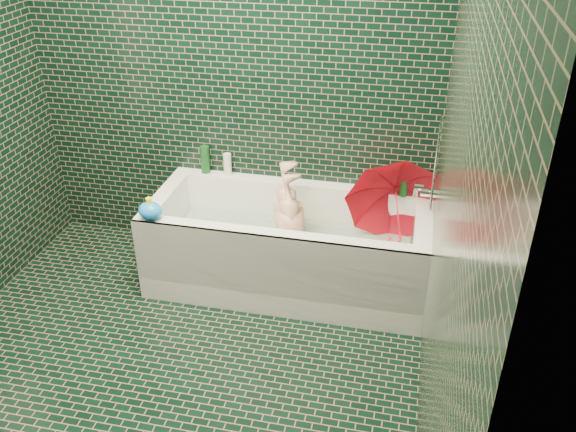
% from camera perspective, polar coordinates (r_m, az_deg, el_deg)
% --- Properties ---
extents(floor, '(2.80, 2.80, 0.00)m').
position_cam_1_polar(floor, '(3.33, -11.78, -15.04)').
color(floor, black).
rests_on(floor, ground).
extents(wall_back, '(2.80, 0.00, 2.80)m').
position_cam_1_polar(wall_back, '(3.84, -5.44, 13.55)').
color(wall_back, black).
rests_on(wall_back, floor).
extents(wall_right, '(0.00, 2.80, 2.80)m').
position_cam_1_polar(wall_right, '(2.37, 15.03, 2.00)').
color(wall_right, black).
rests_on(wall_right, floor).
extents(bathtub, '(1.70, 0.75, 0.55)m').
position_cam_1_polar(bathtub, '(3.82, 0.01, -3.61)').
color(bathtub, white).
rests_on(bathtub, floor).
extents(bath_mat, '(1.35, 0.47, 0.01)m').
position_cam_1_polar(bath_mat, '(3.86, 0.07, -4.16)').
color(bath_mat, '#51C427').
rests_on(bath_mat, bathtub).
extents(water, '(1.48, 0.53, 0.00)m').
position_cam_1_polar(water, '(3.79, 0.07, -2.35)').
color(water, silver).
rests_on(water, bathtub).
extents(faucet, '(0.18, 0.19, 0.55)m').
position_cam_1_polar(faucet, '(3.48, 13.24, 2.69)').
color(faucet, silver).
rests_on(faucet, wall_right).
extents(child, '(1.02, 0.58, 0.29)m').
position_cam_1_polar(child, '(3.79, 0.56, -2.12)').
color(child, '#DCA589').
rests_on(child, bathtub).
extents(umbrella, '(0.79, 0.74, 0.78)m').
position_cam_1_polar(umbrella, '(3.64, 10.22, 0.29)').
color(umbrella, red).
rests_on(umbrella, bathtub).
extents(soap_bottle_a, '(0.12, 0.12, 0.24)m').
position_cam_1_polar(soap_bottle_a, '(3.89, 12.74, 2.00)').
color(soap_bottle_a, white).
rests_on(soap_bottle_a, bathtub).
extents(soap_bottle_b, '(0.11, 0.11, 0.19)m').
position_cam_1_polar(soap_bottle_b, '(3.86, 11.80, 1.90)').
color(soap_bottle_b, '#3F1D6C').
rests_on(soap_bottle_b, bathtub).
extents(soap_bottle_c, '(0.16, 0.16, 0.18)m').
position_cam_1_polar(soap_bottle_c, '(3.88, 11.06, 2.17)').
color(soap_bottle_c, '#14471B').
rests_on(soap_bottle_c, bathtub).
extents(bottle_right_tall, '(0.07, 0.07, 0.22)m').
position_cam_1_polar(bottle_right_tall, '(3.80, 10.85, 3.39)').
color(bottle_right_tall, '#14471B').
rests_on(bottle_right_tall, bathtub).
extents(bottle_right_pump, '(0.07, 0.07, 0.18)m').
position_cam_1_polar(bottle_right_pump, '(3.82, 11.96, 3.04)').
color(bottle_right_pump, silver).
rests_on(bottle_right_pump, bathtub).
extents(bottle_left_tall, '(0.08, 0.08, 0.18)m').
position_cam_1_polar(bottle_left_tall, '(4.07, -7.75, 5.26)').
color(bottle_left_tall, '#14471B').
rests_on(bottle_left_tall, bathtub).
extents(bottle_left_short, '(0.06, 0.06, 0.15)m').
position_cam_1_polar(bottle_left_short, '(4.02, -5.68, 4.81)').
color(bottle_left_short, white).
rests_on(bottle_left_short, bathtub).
extents(rubber_duck, '(0.11, 0.08, 0.09)m').
position_cam_1_polar(rubber_duck, '(3.84, 8.80, 2.72)').
color(rubber_duck, yellow).
rests_on(rubber_duck, bathtub).
extents(bath_toy, '(0.16, 0.14, 0.14)m').
position_cam_1_polar(bath_toy, '(3.57, -12.78, 0.51)').
color(bath_toy, '#197BE2').
rests_on(bath_toy, bathtub).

